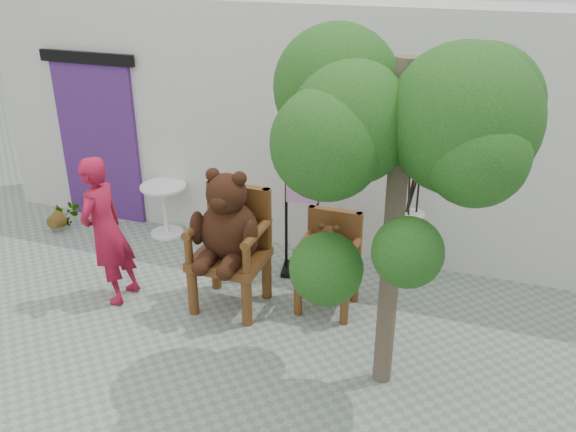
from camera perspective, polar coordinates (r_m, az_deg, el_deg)
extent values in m
plane|color=gray|center=(5.88, -6.19, -14.19)|extent=(60.00, 60.00, 0.00)
cube|color=silver|center=(7.78, 3.15, 8.49)|extent=(9.00, 1.00, 3.00)
cube|color=#4B2268|center=(8.77, -17.22, 6.57)|extent=(1.20, 0.08, 2.20)
cube|color=black|center=(8.47, -18.38, 13.87)|extent=(1.40, 0.06, 0.15)
cylinder|color=#4D2A10|center=(6.55, -8.89, -7.03)|extent=(0.11, 0.11, 0.52)
cylinder|color=#4D2A10|center=(6.97, -6.77, -4.78)|extent=(0.11, 0.11, 0.52)
cylinder|color=#4D2A10|center=(6.31, -3.87, -8.10)|extent=(0.11, 0.11, 0.52)
cylinder|color=#4D2A10|center=(6.75, -2.01, -5.68)|extent=(0.11, 0.11, 0.52)
cube|color=#4D2A10|center=(6.48, -5.51, -4.02)|extent=(0.74, 0.68, 0.10)
cube|color=#4D2A10|center=(6.54, -4.59, 0.13)|extent=(0.71, 0.10, 0.68)
cylinder|color=#4D2A10|center=(6.67, -7.12, 0.51)|extent=(0.10, 0.10, 0.68)
cylinder|color=#4D2A10|center=(6.30, -9.30, -3.04)|extent=(0.09, 0.09, 0.31)
cylinder|color=#4D2A10|center=(6.45, -8.23, -0.74)|extent=(0.10, 0.65, 0.10)
cylinder|color=#4D2A10|center=(6.43, -1.96, -0.28)|extent=(0.10, 0.10, 0.68)
cylinder|color=#4D2A10|center=(6.04, -3.90, -4.03)|extent=(0.09, 0.09, 0.31)
cylinder|color=#4D2A10|center=(6.20, -2.94, -1.61)|extent=(0.10, 0.65, 0.10)
ellipsoid|color=black|center=(6.36, -5.50, -1.39)|extent=(0.63, 0.53, 0.66)
sphere|color=black|center=(6.16, -5.78, 2.11)|extent=(0.42, 0.42, 0.42)
ellipsoid|color=black|center=(6.03, -6.44, 1.25)|extent=(0.19, 0.15, 0.15)
sphere|color=black|center=(6.16, -7.05, 3.84)|extent=(0.15, 0.15, 0.15)
sphere|color=black|center=(6.04, -4.55, 3.52)|extent=(0.15, 0.15, 0.15)
ellipsoid|color=black|center=(6.36, -8.47, -1.12)|extent=(0.15, 0.21, 0.38)
ellipsoid|color=black|center=(6.29, -7.62, -4.03)|extent=(0.18, 0.37, 0.18)
sphere|color=black|center=(6.19, -8.21, -4.81)|extent=(0.18, 0.18, 0.18)
ellipsoid|color=black|center=(6.12, -3.51, -1.95)|extent=(0.15, 0.21, 0.38)
ellipsoid|color=black|center=(6.18, -5.36, -4.45)|extent=(0.18, 0.37, 0.18)
sphere|color=black|center=(6.08, -5.93, -5.26)|extent=(0.18, 0.18, 0.18)
cylinder|color=#4D2A10|center=(6.48, 0.94, -7.56)|extent=(0.09, 0.09, 0.42)
cylinder|color=#4D2A10|center=(6.85, 2.17, -5.63)|extent=(0.09, 0.09, 0.42)
cylinder|color=#4D2A10|center=(6.37, 5.30, -8.34)|extent=(0.09, 0.09, 0.42)
cylinder|color=#4D2A10|center=(6.74, 6.29, -6.33)|extent=(0.09, 0.09, 0.42)
cube|color=#4D2A10|center=(6.48, 3.73, -5.04)|extent=(0.61, 0.56, 0.08)
cube|color=#4D2A10|center=(6.53, 4.39, -1.64)|extent=(0.58, 0.08, 0.56)
cylinder|color=#4D2A10|center=(6.59, 2.19, -1.30)|extent=(0.08, 0.08, 0.56)
cylinder|color=#4D2A10|center=(6.27, 0.88, -4.31)|extent=(0.07, 0.07, 0.25)
cylinder|color=#4D2A10|center=(6.40, 1.54, -2.38)|extent=(0.08, 0.53, 0.08)
cylinder|color=#4D2A10|center=(6.47, 6.63, -1.98)|extent=(0.08, 0.08, 0.56)
cylinder|color=#4D2A10|center=(6.15, 5.54, -5.09)|extent=(0.07, 0.07, 0.25)
cylinder|color=#4D2A10|center=(6.28, 6.11, -3.11)|extent=(0.08, 0.53, 0.08)
ellipsoid|color=black|center=(6.39, 3.79, -3.62)|extent=(0.33, 0.28, 0.34)
sphere|color=black|center=(6.28, 3.81, -1.88)|extent=(0.22, 0.22, 0.22)
ellipsoid|color=black|center=(6.21, 3.58, -2.36)|extent=(0.10, 0.08, 0.08)
sphere|color=black|center=(6.26, 3.18, -1.01)|extent=(0.08, 0.08, 0.08)
sphere|color=black|center=(6.22, 4.52, -1.21)|extent=(0.08, 0.08, 0.08)
ellipsoid|color=black|center=(6.36, 2.28, -3.50)|extent=(0.08, 0.11, 0.20)
ellipsoid|color=black|center=(6.34, 2.78, -5.00)|extent=(0.10, 0.19, 0.10)
sphere|color=black|center=(6.28, 2.58, -5.41)|extent=(0.09, 0.09, 0.09)
ellipsoid|color=black|center=(6.29, 4.98, -3.94)|extent=(0.08, 0.11, 0.20)
ellipsoid|color=black|center=(6.31, 4.01, -5.21)|extent=(0.10, 0.19, 0.10)
sphere|color=black|center=(6.25, 3.82, -5.63)|extent=(0.09, 0.09, 0.09)
imported|color=maroon|center=(6.78, -16.67, -1.36)|extent=(0.39, 0.59, 1.62)
cylinder|color=white|center=(8.14, -11.61, 2.73)|extent=(0.60, 0.60, 0.03)
cylinder|color=white|center=(8.27, -11.41, 0.54)|extent=(0.06, 0.06, 0.68)
cylinder|color=white|center=(8.41, -11.22, -1.54)|extent=(0.44, 0.44, 0.03)
cube|color=black|center=(7.03, -0.16, 0.15)|extent=(0.04, 0.04, 1.50)
cube|color=black|center=(6.99, 2.76, -0.02)|extent=(0.04, 0.04, 1.50)
cube|color=black|center=(6.73, 1.36, 5.87)|extent=(0.40, 0.11, 0.03)
cube|color=black|center=(7.34, 1.24, -5.05)|extent=(0.51, 0.43, 0.06)
cube|color=#DD98DC|center=(6.83, 1.32, 3.31)|extent=(0.36, 0.11, 0.52)
cylinder|color=black|center=(6.74, 1.36, 5.63)|extent=(0.01, 0.01, 0.08)
cylinder|color=white|center=(7.21, 11.23, -2.43)|extent=(0.32, 0.32, 0.03)
cylinder|color=white|center=(7.38, 11.85, -3.75)|extent=(0.03, 0.03, 0.44)
cylinder|color=white|center=(7.40, 10.55, -3.56)|extent=(0.03, 0.03, 0.44)
cylinder|color=white|center=(7.25, 10.32, -4.17)|extent=(0.03, 0.03, 0.44)
cylinder|color=white|center=(7.23, 11.65, -4.37)|extent=(0.03, 0.03, 0.44)
cylinder|color=black|center=(7.00, 11.48, 2.24)|extent=(0.11, 0.08, 0.80)
cylinder|color=#A08648|center=(6.92, 11.56, 4.81)|extent=(0.04, 0.04, 0.08)
cylinder|color=black|center=(7.00, 11.64, 2.24)|extent=(0.16, 0.05, 0.79)
cylinder|color=#A08648|center=(6.94, 11.86, 4.85)|extent=(0.05, 0.04, 0.08)
cylinder|color=black|center=(6.95, 12.06, 2.04)|extent=(0.03, 0.16, 0.79)
cylinder|color=#A08648|center=(6.84, 12.74, 4.46)|extent=(0.04, 0.05, 0.08)
cylinder|color=black|center=(7.00, 11.46, 2.24)|extent=(0.10, 0.08, 0.80)
cylinder|color=#A08648|center=(6.91, 11.56, 4.79)|extent=(0.04, 0.04, 0.08)
cylinder|color=black|center=(6.94, 11.26, 2.07)|extent=(0.09, 0.16, 0.79)
cylinder|color=#A08648|center=(6.81, 11.03, 4.53)|extent=(0.04, 0.05, 0.08)
cylinder|color=black|center=(6.99, 11.40, 2.23)|extent=(0.11, 0.11, 0.80)
cylinder|color=#A08648|center=(6.91, 11.40, 4.81)|extent=(0.04, 0.04, 0.08)
cylinder|color=#46382A|center=(5.04, 9.78, -1.91)|extent=(0.17, 0.17, 2.89)
sphere|color=#12390F|center=(4.58, 16.10, 8.65)|extent=(1.11, 1.11, 1.11)
sphere|color=#12390F|center=(4.40, 17.20, 5.48)|extent=(0.74, 0.74, 0.74)
sphere|color=#12390F|center=(4.80, 17.73, 10.05)|extent=(0.90, 0.90, 0.90)
sphere|color=#12390F|center=(5.20, 8.42, 7.98)|extent=(0.73, 0.73, 0.73)
sphere|color=#12390F|center=(4.47, 3.72, 6.77)|extent=(0.85, 0.85, 0.85)
sphere|color=#12390F|center=(4.61, 6.01, 8.71)|extent=(0.94, 0.94, 0.94)
sphere|color=#12390F|center=(4.97, 4.58, 11.89)|extent=(1.02, 1.02, 1.02)
sphere|color=#12390F|center=(4.72, 3.59, -4.96)|extent=(0.58, 0.58, 0.58)
sphere|color=#12390F|center=(4.38, 11.13, -3.34)|extent=(0.52, 0.52, 0.52)
imported|color=#12390F|center=(8.86, -20.41, 0.06)|extent=(0.37, 0.32, 0.41)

